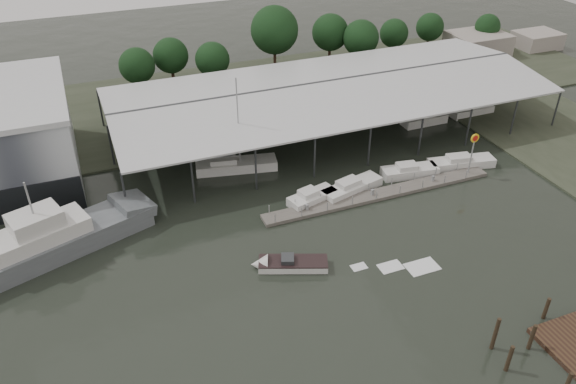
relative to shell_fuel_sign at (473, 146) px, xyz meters
name	(u,v)px	position (x,y,z in m)	size (l,w,h in m)	color
ground	(290,285)	(-27.00, -9.99, -3.93)	(200.00, 200.00, 0.00)	black
land_strip_far	(185,107)	(-27.00, 32.01, -3.83)	(140.00, 30.00, 0.30)	#3B4130
covered_boat_shed	(330,86)	(-10.00, 18.01, 2.20)	(58.24, 24.00, 6.96)	#B9BCBE
floating_dock	(380,194)	(-12.00, 0.01, -3.72)	(28.00, 2.00, 1.40)	#625F57
shell_fuel_sign	(473,146)	(0.00, 0.00, 0.00)	(1.10, 0.18, 5.55)	gray
distant_commercial_buildings	(496,43)	(32.03, 34.70, -2.08)	(22.00, 8.00, 4.00)	gray
grey_trawler	(56,239)	(-46.27, 2.89, -2.35)	(20.03, 10.76, 8.84)	#5A5F64
white_sailboat	(235,165)	(-25.48, 11.64, -3.28)	(10.08, 4.54, 11.95)	silver
speedboat_underway	(287,264)	(-26.36, -7.58, -3.53)	(17.41, 8.14, 2.00)	silver
moored_cruiser_0	(312,197)	(-19.67, 1.72, -3.31)	(6.01, 3.57, 1.70)	silver
moored_cruiser_1	(351,187)	(-14.64, 1.94, -3.31)	(7.90, 4.05, 1.70)	silver
moored_cruiser_2	(409,171)	(-6.55, 2.63, -3.31)	(7.02, 3.24, 1.70)	silver
moored_cruiser_3	(461,162)	(0.44, 2.06, -3.31)	(8.43, 3.69, 1.70)	silver
mooring_pilings	(535,352)	(-12.70, -25.06, -2.90)	(6.95, 7.27, 3.85)	#2E2217
horizon_tree_line	(302,39)	(-5.55, 38.02, 2.13)	(68.20, 10.75, 11.58)	#301E15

